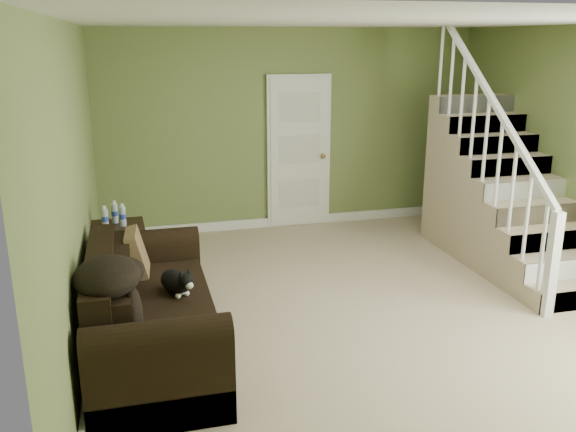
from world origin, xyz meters
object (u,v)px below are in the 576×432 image
side_table (118,257)px  sofa (147,316)px  banana (178,326)px  cat (176,282)px

side_table → sofa: bearing=-80.7°
sofa → banana: 0.64m
side_table → cat: side_table is taller
banana → cat: bearing=60.8°
cat → banana: 0.66m
sofa → cat: sofa is taller
side_table → cat: 1.49m
side_table → cat: size_ratio=1.74×
sofa → banana: sofa is taller
cat → banana: cat is taller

